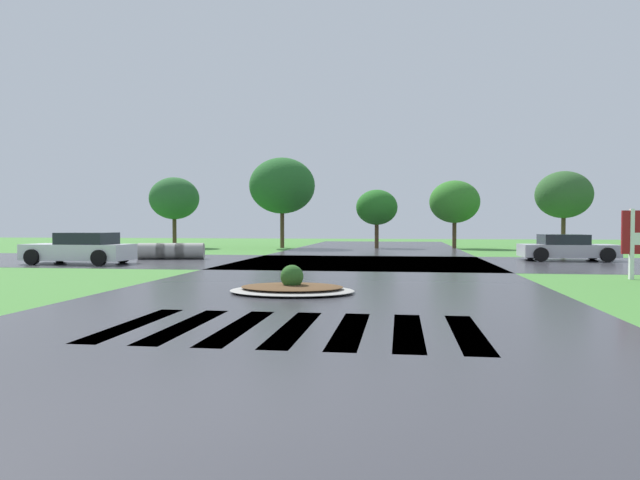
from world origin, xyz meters
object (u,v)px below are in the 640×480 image
at_px(median_island, 292,288).
at_px(car_dark_suv, 566,248).
at_px(drainage_pipe_stack, 171,251).
at_px(car_white_sedan, 80,249).

bearing_deg(median_island, car_dark_suv, 53.85).
distance_m(car_dark_suv, drainage_pipe_stack, 18.38).
bearing_deg(car_dark_suv, drainage_pipe_stack, -176.34).
relative_size(car_white_sedan, drainage_pipe_stack, 1.42).
bearing_deg(drainage_pipe_stack, car_white_sedan, -124.13).
distance_m(car_white_sedan, drainage_pipe_stack, 4.40).
xyz_separation_m(median_island, car_dark_suv, (10.11, 13.84, 0.44)).
height_order(car_dark_suv, car_white_sedan, car_white_sedan).
height_order(car_white_sedan, drainage_pipe_stack, car_white_sedan).
height_order(median_island, car_white_sedan, car_white_sedan).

